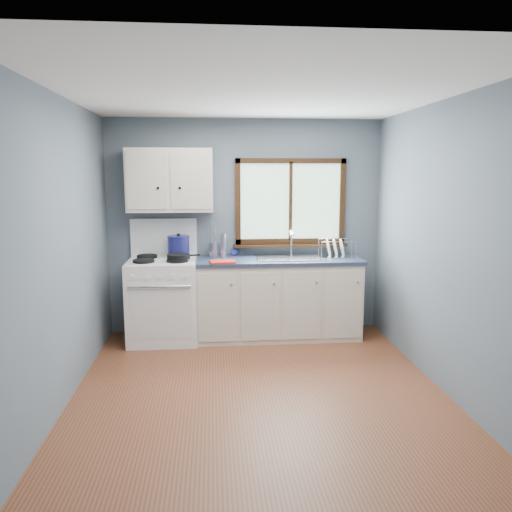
{
  "coord_description": "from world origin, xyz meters",
  "views": [
    {
      "loc": [
        -0.39,
        -4.06,
        1.87
      ],
      "look_at": [
        0.05,
        0.9,
        1.05
      ],
      "focal_mm": 35.0,
      "sensor_mm": 36.0,
      "label": 1
    }
  ],
  "objects": [
    {
      "name": "sink",
      "position": [
        0.54,
        1.49,
        0.86
      ],
      "size": [
        0.84,
        0.46,
        0.44
      ],
      "color": "silver",
      "rests_on": "countertop"
    },
    {
      "name": "countertop",
      "position": [
        0.36,
        1.49,
        0.9
      ],
      "size": [
        1.89,
        0.64,
        0.04
      ],
      "primitive_type": "cube",
      "color": "#1F2A40",
      "rests_on": "base_cabinets"
    },
    {
      "name": "wall_left",
      "position": [
        -1.61,
        0.0,
        1.25
      ],
      "size": [
        0.02,
        3.6,
        2.5
      ],
      "primitive_type": "cube",
      "color": "slate",
      "rests_on": "ground"
    },
    {
      "name": "floor",
      "position": [
        0.0,
        0.0,
        -0.01
      ],
      "size": [
        3.2,
        3.6,
        0.02
      ],
      "primitive_type": "cube",
      "color": "brown",
      "rests_on": "ground"
    },
    {
      "name": "skillet",
      "position": [
        -0.75,
        1.33,
        0.98
      ],
      "size": [
        0.4,
        0.33,
        0.05
      ],
      "rotation": [
        0.0,
        0.0,
        0.43
      ],
      "color": "black",
      "rests_on": "gas_range"
    },
    {
      "name": "wall_right",
      "position": [
        1.61,
        0.0,
        1.25
      ],
      "size": [
        0.02,
        3.6,
        2.5
      ],
      "primitive_type": "cube",
      "color": "slate",
      "rests_on": "ground"
    },
    {
      "name": "soap_bottle",
      "position": [
        -0.14,
        1.74,
        1.04
      ],
      "size": [
        0.09,
        0.09,
        0.23
      ],
      "primitive_type": "imported",
      "rotation": [
        0.0,
        0.0,
        -0.04
      ],
      "color": "#2634A6",
      "rests_on": "countertop"
    },
    {
      "name": "window",
      "position": [
        0.54,
        1.77,
        1.48
      ],
      "size": [
        1.36,
        0.1,
        1.03
      ],
      "color": "#9EC6A8",
      "rests_on": "wall_back"
    },
    {
      "name": "dish_rack",
      "position": [
        1.04,
        1.54,
        0.98
      ],
      "size": [
        0.44,
        0.35,
        0.21
      ],
      "rotation": [
        0.0,
        0.0,
        -0.1
      ],
      "color": "silver",
      "rests_on": "countertop"
    },
    {
      "name": "ceiling",
      "position": [
        0.0,
        0.0,
        2.51
      ],
      "size": [
        3.2,
        3.6,
        0.02
      ],
      "primitive_type": "cube",
      "color": "white",
      "rests_on": "wall_back"
    },
    {
      "name": "thermos",
      "position": [
        -0.27,
        1.59,
        1.06
      ],
      "size": [
        0.07,
        0.07,
        0.28
      ],
      "primitive_type": "cylinder",
      "rotation": [
        0.0,
        0.0,
        -0.1
      ],
      "color": "silver",
      "rests_on": "countertop"
    },
    {
      "name": "base_cabinets",
      "position": [
        0.36,
        1.49,
        0.41
      ],
      "size": [
        1.85,
        0.6,
        0.88
      ],
      "color": "beige",
      "rests_on": "floor"
    },
    {
      "name": "upper_cabinets",
      "position": [
        -0.85,
        1.63,
        1.8
      ],
      "size": [
        0.95,
        0.35,
        0.7
      ],
      "color": "beige",
      "rests_on": "wall_back"
    },
    {
      "name": "dish_towel",
      "position": [
        -0.28,
        1.28,
        0.93
      ],
      "size": [
        0.29,
        0.22,
        0.02
      ],
      "primitive_type": "cube",
      "rotation": [
        0.0,
        0.0,
        0.1
      ],
      "color": "red",
      "rests_on": "countertop"
    },
    {
      "name": "wall_front",
      "position": [
        0.0,
        -1.81,
        1.25
      ],
      "size": [
        3.2,
        0.02,
        2.5
      ],
      "primitive_type": "cube",
      "color": "slate",
      "rests_on": "ground"
    },
    {
      "name": "utensil_crock",
      "position": [
        -0.37,
        1.68,
        1.01
      ],
      "size": [
        0.16,
        0.16,
        0.42
      ],
      "rotation": [
        0.0,
        0.0,
        0.26
      ],
      "color": "silver",
      "rests_on": "countertop"
    },
    {
      "name": "wall_back",
      "position": [
        0.0,
        1.81,
        1.25
      ],
      "size": [
        3.2,
        0.02,
        2.5
      ],
      "primitive_type": "cube",
      "color": "slate",
      "rests_on": "ground"
    },
    {
      "name": "gas_range",
      "position": [
        -0.95,
        1.47,
        0.49
      ],
      "size": [
        0.76,
        0.69,
        1.36
      ],
      "color": "white",
      "rests_on": "floor"
    },
    {
      "name": "stockpot",
      "position": [
        -0.77,
        1.61,
        1.07
      ],
      "size": [
        0.28,
        0.28,
        0.25
      ],
      "rotation": [
        0.0,
        0.0,
        -0.12
      ],
      "color": "#161852",
      "rests_on": "gas_range"
    }
  ]
}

